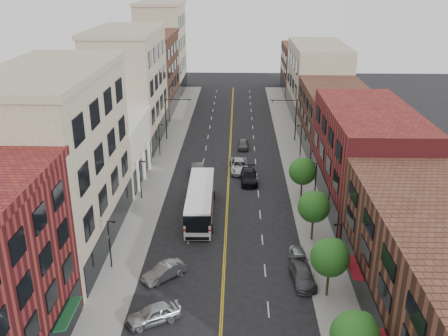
# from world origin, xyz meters

# --- Properties ---
(ground) EXTENTS (220.00, 220.00, 0.00)m
(ground) POSITION_xyz_m (0.00, 0.00, 0.00)
(ground) COLOR black
(ground) RESTS_ON ground
(sidewalk_left) EXTENTS (4.00, 110.00, 0.15)m
(sidewalk_left) POSITION_xyz_m (-10.00, 35.00, 0.07)
(sidewalk_left) COLOR gray
(sidewalk_left) RESTS_ON ground
(sidewalk_right) EXTENTS (4.00, 110.00, 0.15)m
(sidewalk_right) POSITION_xyz_m (10.00, 35.00, 0.07)
(sidewalk_right) COLOR gray
(sidewalk_right) RESTS_ON ground
(bldg_l_tanoffice) EXTENTS (10.00, 22.00, 18.00)m
(bldg_l_tanoffice) POSITION_xyz_m (-17.00, 13.00, 9.00)
(bldg_l_tanoffice) COLOR gray
(bldg_l_tanoffice) RESTS_ON ground
(bldg_l_white) EXTENTS (10.00, 14.00, 8.00)m
(bldg_l_white) POSITION_xyz_m (-17.00, 31.00, 4.00)
(bldg_l_white) COLOR silver
(bldg_l_white) RESTS_ON ground
(bldg_l_far_a) EXTENTS (10.00, 20.00, 18.00)m
(bldg_l_far_a) POSITION_xyz_m (-17.00, 48.00, 9.00)
(bldg_l_far_a) COLOR gray
(bldg_l_far_a) RESTS_ON ground
(bldg_l_far_b) EXTENTS (10.00, 20.00, 15.00)m
(bldg_l_far_b) POSITION_xyz_m (-17.00, 68.00, 7.50)
(bldg_l_far_b) COLOR #532F21
(bldg_l_far_b) RESTS_ON ground
(bldg_l_far_c) EXTENTS (10.00, 16.00, 20.00)m
(bldg_l_far_c) POSITION_xyz_m (-17.00, 86.00, 10.00)
(bldg_l_far_c) COLOR gray
(bldg_l_far_c) RESTS_ON ground
(bldg_r_near) EXTENTS (10.00, 26.00, 10.00)m
(bldg_r_near) POSITION_xyz_m (17.00, 0.00, 5.00)
(bldg_r_near) COLOR #532F21
(bldg_r_near) RESTS_ON ground
(bldg_r_mid) EXTENTS (10.00, 22.00, 12.00)m
(bldg_r_mid) POSITION_xyz_m (17.00, 24.00, 6.00)
(bldg_r_mid) COLOR maroon
(bldg_r_mid) RESTS_ON ground
(bldg_r_far_a) EXTENTS (10.00, 20.00, 10.00)m
(bldg_r_far_a) POSITION_xyz_m (17.00, 45.00, 5.00)
(bldg_r_far_a) COLOR #532F21
(bldg_r_far_a) RESTS_ON ground
(bldg_r_far_b) EXTENTS (10.00, 22.00, 14.00)m
(bldg_r_far_b) POSITION_xyz_m (17.00, 66.00, 7.00)
(bldg_r_far_b) COLOR gray
(bldg_r_far_b) RESTS_ON ground
(bldg_r_far_c) EXTENTS (10.00, 18.00, 11.00)m
(bldg_r_far_c) POSITION_xyz_m (17.00, 86.00, 5.50)
(bldg_r_far_c) COLOR #532F21
(bldg_r_far_c) RESTS_ON ground
(tree_r_0) EXTENTS (3.40, 3.40, 5.59)m
(tree_r_0) POSITION_xyz_m (9.39, -5.93, 4.13)
(tree_r_0) COLOR black
(tree_r_0) RESTS_ON sidewalk_right
(tree_r_1) EXTENTS (3.40, 3.40, 5.59)m
(tree_r_1) POSITION_xyz_m (9.39, 4.07, 4.13)
(tree_r_1) COLOR black
(tree_r_1) RESTS_ON sidewalk_right
(tree_r_2) EXTENTS (3.40, 3.40, 5.59)m
(tree_r_2) POSITION_xyz_m (9.39, 14.07, 4.13)
(tree_r_2) COLOR black
(tree_r_2) RESTS_ON sidewalk_right
(tree_r_3) EXTENTS (3.40, 3.40, 5.59)m
(tree_r_3) POSITION_xyz_m (9.39, 24.07, 4.13)
(tree_r_3) COLOR black
(tree_r_3) RESTS_ON sidewalk_right
(lamp_l_1) EXTENTS (0.81, 0.55, 5.05)m
(lamp_l_1) POSITION_xyz_m (-10.95, 8.00, 2.97)
(lamp_l_1) COLOR black
(lamp_l_1) RESTS_ON sidewalk_left
(lamp_l_2) EXTENTS (0.81, 0.55, 5.05)m
(lamp_l_2) POSITION_xyz_m (-10.95, 24.00, 2.97)
(lamp_l_2) COLOR black
(lamp_l_2) RESTS_ON sidewalk_left
(lamp_l_3) EXTENTS (0.81, 0.55, 5.05)m
(lamp_l_3) POSITION_xyz_m (-10.95, 40.00, 2.97)
(lamp_l_3) COLOR black
(lamp_l_3) RESTS_ON sidewalk_left
(lamp_r_1) EXTENTS (0.81, 0.55, 5.05)m
(lamp_r_1) POSITION_xyz_m (10.95, 8.00, 2.97)
(lamp_r_1) COLOR black
(lamp_r_1) RESTS_ON sidewalk_right
(lamp_r_2) EXTENTS (0.81, 0.55, 5.05)m
(lamp_r_2) POSITION_xyz_m (10.95, 24.00, 2.97)
(lamp_r_2) COLOR black
(lamp_r_2) RESTS_ON sidewalk_right
(lamp_r_3) EXTENTS (0.81, 0.55, 5.05)m
(lamp_r_3) POSITION_xyz_m (10.95, 40.00, 2.97)
(lamp_r_3) COLOR black
(lamp_r_3) RESTS_ON sidewalk_right
(signal_mast_left) EXTENTS (4.49, 0.18, 7.20)m
(signal_mast_left) POSITION_xyz_m (-10.27, 48.00, 4.65)
(signal_mast_left) COLOR black
(signal_mast_left) RESTS_ON sidewalk_left
(signal_mast_right) EXTENTS (4.49, 0.18, 7.20)m
(signal_mast_right) POSITION_xyz_m (10.27, 48.00, 4.65)
(signal_mast_right) COLOR black
(signal_mast_right) RESTS_ON sidewalk_right
(city_bus) EXTENTS (3.42, 13.40, 3.43)m
(city_bus) POSITION_xyz_m (-3.13, 19.80, 1.99)
(city_bus) COLOR silver
(city_bus) RESTS_ON ground
(car_angle_a) EXTENTS (4.88, 3.76, 1.55)m
(car_angle_a) POSITION_xyz_m (-5.60, 0.14, 0.78)
(car_angle_a) COLOR #A5A9AD
(car_angle_a) RESTS_ON ground
(car_angle_b) EXTENTS (4.17, 4.08, 1.43)m
(car_angle_b) POSITION_xyz_m (-5.60, 6.46, 0.71)
(car_angle_b) COLOR #919398
(car_angle_b) RESTS_ON ground
(car_parked_mid) EXTENTS (2.46, 5.12, 1.44)m
(car_parked_mid) POSITION_xyz_m (7.40, 6.22, 0.72)
(car_parked_mid) COLOR #46474B
(car_parked_mid) RESTS_ON ground
(car_parked_far) EXTENTS (1.98, 4.30, 1.43)m
(car_parked_far) POSITION_xyz_m (7.40, 9.11, 0.71)
(car_parked_far) COLOR #ADAEB5
(car_parked_far) RESTS_ON ground
(car_lane_behind) EXTENTS (2.12, 4.91, 1.57)m
(car_lane_behind) POSITION_xyz_m (-4.48, 32.74, 0.79)
(car_lane_behind) COLOR #424246
(car_lane_behind) RESTS_ON ground
(car_lane_a) EXTENTS (2.46, 5.66, 1.62)m
(car_lane_a) POSITION_xyz_m (2.81, 29.91, 0.81)
(car_lane_a) COLOR black
(car_lane_a) RESTS_ON ground
(car_lane_b) EXTENTS (3.05, 6.01, 1.63)m
(car_lane_b) POSITION_xyz_m (1.50, 34.00, 0.81)
(car_lane_b) COLOR #B9BBC1
(car_lane_b) RESTS_ON ground
(car_lane_c) EXTENTS (1.76, 4.23, 1.43)m
(car_lane_c) POSITION_xyz_m (2.14, 44.03, 0.72)
(car_lane_c) COLOR #4A494E
(car_lane_c) RESTS_ON ground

